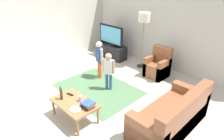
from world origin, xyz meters
The scene contains 17 objects.
ground centered at (0.00, 0.00, 0.00)m, with size 7.80×7.80×0.00m, color beige.
wall_back centered at (0.00, 3.00, 1.35)m, with size 6.00×0.12×2.70m, color silver.
wall_left centered at (-3.00, 0.00, 1.35)m, with size 0.12×6.00×2.70m, color silver.
area_rug centered at (-0.39, 0.44, 0.00)m, with size 2.20×1.60×0.01m, color #4C724C.
tv_stand centered at (-1.77, 2.30, 0.24)m, with size 1.20×0.44×0.50m.
tv centered at (-1.77, 2.28, 0.85)m, with size 1.10×0.28×0.71m.
couch centered at (1.82, 0.50, 0.29)m, with size 0.80×1.80×0.86m.
armchair centered at (0.29, 2.26, 0.30)m, with size 0.60×0.60×0.90m.
floor_lamp centered at (-0.49, 2.45, 1.54)m, with size 0.36×0.36×1.78m.
child_near_tv centered at (-0.86, 0.94, 0.68)m, with size 0.37×0.19×1.12m.
child_center centered at (-0.18, 0.65, 0.62)m, with size 0.32×0.20×1.03m.
coffee_table centered at (0.21, -0.70, 0.37)m, with size 1.00×0.60×0.42m.
book_stack centered at (0.53, -0.59, 0.48)m, with size 0.28×0.24×0.11m.
bottle centered at (-0.07, -0.82, 0.55)m, with size 0.06×0.06×0.32m.
tv_remote centered at (-0.09, -0.60, 0.43)m, with size 0.17×0.05×0.02m, color black.
soda_can centered at (0.26, -0.58, 0.48)m, with size 0.07×0.07×0.12m, color silver.
plate centered at (0.43, -0.82, 0.43)m, with size 0.22×0.22×0.02m.
Camera 1 is at (3.16, -2.49, 2.78)m, focal length 31.53 mm.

